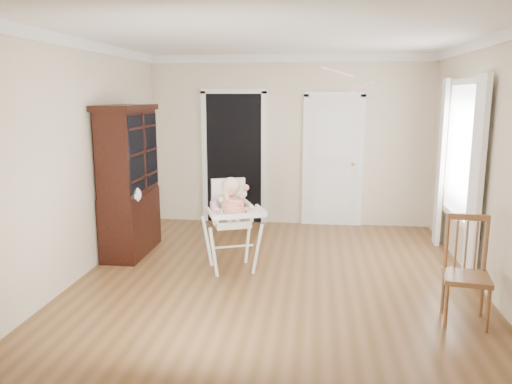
# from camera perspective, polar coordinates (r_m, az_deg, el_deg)

# --- Properties ---
(floor) EXTENTS (5.00, 5.00, 0.00)m
(floor) POSITION_cam_1_polar(r_m,az_deg,el_deg) (5.91, 2.34, -9.57)
(floor) COLOR brown
(floor) RESTS_ON ground
(ceiling) EXTENTS (5.00, 5.00, 0.00)m
(ceiling) POSITION_cam_1_polar(r_m,az_deg,el_deg) (5.57, 2.57, 17.42)
(ceiling) COLOR white
(ceiling) RESTS_ON wall_back
(wall_back) EXTENTS (4.50, 0.00, 4.50)m
(wall_back) POSITION_cam_1_polar(r_m,az_deg,el_deg) (8.06, 3.83, 5.82)
(wall_back) COLOR beige
(wall_back) RESTS_ON floor
(wall_left) EXTENTS (0.00, 5.00, 5.00)m
(wall_left) POSITION_cam_1_polar(r_m,az_deg,el_deg) (6.18, -18.89, 3.65)
(wall_left) COLOR beige
(wall_left) RESTS_ON floor
(wall_right) EXTENTS (0.00, 5.00, 5.00)m
(wall_right) POSITION_cam_1_polar(r_m,az_deg,el_deg) (5.86, 24.99, 2.84)
(wall_right) COLOR beige
(wall_right) RESTS_ON floor
(crown_molding) EXTENTS (4.50, 5.00, 0.12)m
(crown_molding) POSITION_cam_1_polar(r_m,az_deg,el_deg) (5.56, 2.57, 16.80)
(crown_molding) COLOR white
(crown_molding) RESTS_ON ceiling
(doorway) EXTENTS (1.06, 0.05, 2.22)m
(doorway) POSITION_cam_1_polar(r_m,az_deg,el_deg) (8.17, -2.53, 4.20)
(doorway) COLOR black
(doorway) RESTS_ON wall_back
(closet_door) EXTENTS (0.96, 0.09, 2.13)m
(closet_door) POSITION_cam_1_polar(r_m,az_deg,el_deg) (8.07, 8.78, 3.40)
(closet_door) COLOR white
(closet_door) RESTS_ON wall_back
(window_right) EXTENTS (0.13, 1.84, 2.30)m
(window_right) POSITION_cam_1_polar(r_m,az_deg,el_deg) (6.61, 22.24, 3.32)
(window_right) COLOR white
(window_right) RESTS_ON wall_right
(high_chair) EXTENTS (0.86, 0.96, 1.11)m
(high_chair) POSITION_cam_1_polar(r_m,az_deg,el_deg) (5.93, -2.81, -2.56)
(high_chair) COLOR white
(high_chair) RESTS_ON floor
(baby) EXTENTS (0.38, 0.28, 0.52)m
(baby) POSITION_cam_1_polar(r_m,az_deg,el_deg) (5.92, -2.87, -0.86)
(baby) COLOR beige
(baby) RESTS_ON high_chair
(cake) EXTENTS (0.28, 0.28, 0.13)m
(cake) POSITION_cam_1_polar(r_m,az_deg,el_deg) (5.64, -2.48, -1.70)
(cake) COLOR silver
(cake) RESTS_ON high_chair
(sippy_cup) EXTENTS (0.07, 0.07, 0.17)m
(sippy_cup) POSITION_cam_1_polar(r_m,az_deg,el_deg) (5.73, -4.81, -1.44)
(sippy_cup) COLOR #CD7D9C
(sippy_cup) RESTS_ON high_chair
(china_cabinet) EXTENTS (0.52, 1.16, 1.96)m
(china_cabinet) POSITION_cam_1_polar(r_m,az_deg,el_deg) (6.72, -14.27, 1.27)
(china_cabinet) COLOR black
(china_cabinet) RESTS_ON floor
(dining_chair) EXTENTS (0.46, 0.46, 0.99)m
(dining_chair) POSITION_cam_1_polar(r_m,az_deg,el_deg) (5.04, 22.90, -8.59)
(dining_chair) COLOR brown
(dining_chair) RESTS_ON floor
(streamer) EXTENTS (0.40, 0.33, 0.15)m
(streamer) POSITION_cam_1_polar(r_m,az_deg,el_deg) (6.48, 9.32, 13.39)
(streamer) COLOR #FF93C9
(streamer) RESTS_ON ceiling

